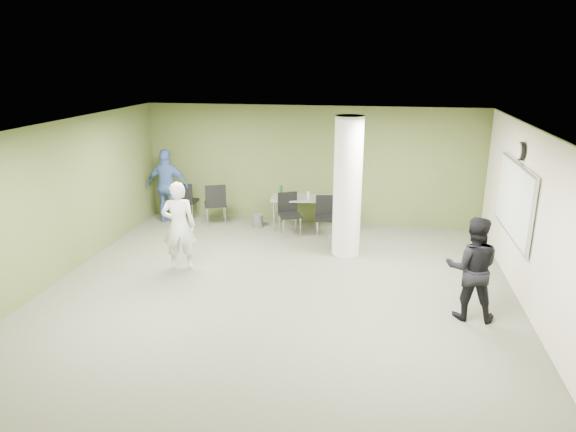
% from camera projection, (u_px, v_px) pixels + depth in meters
% --- Properties ---
extents(floor, '(8.00, 8.00, 0.00)m').
position_uv_depth(floor, '(279.00, 291.00, 8.84)').
color(floor, '#575845').
rests_on(floor, ground).
extents(ceiling, '(8.00, 8.00, 0.00)m').
position_uv_depth(ceiling, '(278.00, 128.00, 8.01)').
color(ceiling, white).
rests_on(ceiling, wall_back).
extents(wall_back, '(8.00, 2.80, 0.02)m').
position_uv_depth(wall_back, '(311.00, 165.00, 12.18)').
color(wall_back, '#53602D').
rests_on(wall_back, floor).
extents(wall_left, '(0.02, 8.00, 2.80)m').
position_uv_depth(wall_left, '(57.00, 202.00, 9.10)').
color(wall_left, '#53602D').
rests_on(wall_left, floor).
extents(wall_right_cream, '(0.02, 8.00, 2.80)m').
position_uv_depth(wall_right_cream, '(538.00, 227.00, 7.74)').
color(wall_right_cream, beige).
rests_on(wall_right_cream, floor).
extents(column, '(0.56, 0.56, 2.80)m').
position_uv_depth(column, '(347.00, 187.00, 10.13)').
color(column, silver).
rests_on(column, floor).
extents(whiteboard, '(0.05, 2.30, 1.30)m').
position_uv_depth(whiteboard, '(514.00, 200.00, 8.86)').
color(whiteboard, silver).
rests_on(whiteboard, wall_right_cream).
extents(wall_clock, '(0.06, 0.32, 0.32)m').
position_uv_depth(wall_clock, '(521.00, 151.00, 8.60)').
color(wall_clock, black).
rests_on(wall_clock, wall_right_cream).
extents(folding_table, '(1.61, 0.85, 0.98)m').
position_uv_depth(folding_table, '(304.00, 199.00, 11.96)').
color(folding_table, gray).
rests_on(folding_table, floor).
extents(wastebasket, '(0.26, 0.26, 0.30)m').
position_uv_depth(wastebasket, '(258.00, 221.00, 12.16)').
color(wastebasket, '#4C4C4C').
rests_on(wastebasket, floor).
extents(chair_back_left, '(0.48, 0.48, 0.95)m').
position_uv_depth(chair_back_left, '(186.00, 198.00, 12.53)').
color(chair_back_left, black).
rests_on(chair_back_left, floor).
extents(chair_back_right, '(0.66, 0.66, 1.01)m').
position_uv_depth(chair_back_right, '(216.00, 201.00, 12.16)').
color(chair_back_right, black).
rests_on(chair_back_right, floor).
extents(chair_table_left, '(0.62, 0.62, 0.94)m').
position_uv_depth(chair_table_left, '(289.00, 210.00, 11.59)').
color(chair_table_left, black).
rests_on(chair_table_left, floor).
extents(chair_table_right, '(0.53, 0.53, 0.92)m').
position_uv_depth(chair_table_right, '(326.00, 213.00, 11.41)').
color(chair_table_right, black).
rests_on(chair_table_right, floor).
extents(woman_white, '(0.71, 0.57, 1.70)m').
position_uv_depth(woman_white, '(179.00, 226.00, 9.56)').
color(woman_white, silver).
rests_on(woman_white, floor).
extents(man_black, '(0.83, 0.67, 1.63)m').
position_uv_depth(man_black, '(472.00, 268.00, 7.73)').
color(man_black, black).
rests_on(man_black, floor).
extents(man_blue, '(1.05, 0.46, 1.78)m').
position_uv_depth(man_blue, '(168.00, 186.00, 12.35)').
color(man_blue, '#4767B0').
rests_on(man_blue, floor).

